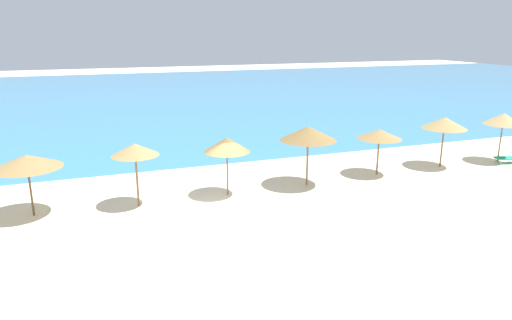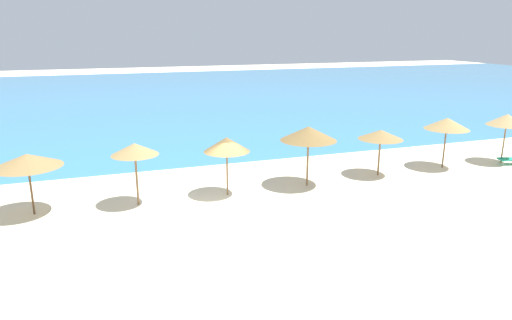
{
  "view_description": "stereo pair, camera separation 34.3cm",
  "coord_description": "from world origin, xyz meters",
  "px_view_note": "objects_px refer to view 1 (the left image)",
  "views": [
    {
      "loc": [
        -5.08,
        -17.64,
        7.21
      ],
      "look_at": [
        1.94,
        1.85,
        1.42
      ],
      "focal_mm": 32.55,
      "sensor_mm": 36.0,
      "label": 1
    },
    {
      "loc": [
        -4.76,
        -17.75,
        7.21
      ],
      "look_at": [
        1.94,
        1.85,
        1.42
      ],
      "focal_mm": 32.55,
      "sensor_mm": 36.0,
      "label": 2
    }
  ],
  "objects_px": {
    "beach_umbrella_6": "(308,133)",
    "beach_umbrella_7": "(379,134)",
    "beach_umbrella_4": "(135,150)",
    "beach_umbrella_9": "(504,119)",
    "beach_umbrella_8": "(445,123)",
    "beach_umbrella_3": "(27,161)",
    "beach_umbrella_5": "(227,145)"
  },
  "relations": [
    {
      "from": "beach_umbrella_5",
      "to": "beach_umbrella_7",
      "type": "distance_m",
      "value": 8.18
    },
    {
      "from": "beach_umbrella_6",
      "to": "beach_umbrella_9",
      "type": "bearing_deg",
      "value": 0.46
    },
    {
      "from": "beach_umbrella_7",
      "to": "beach_umbrella_8",
      "type": "height_order",
      "value": "beach_umbrella_8"
    },
    {
      "from": "beach_umbrella_4",
      "to": "beach_umbrella_7",
      "type": "distance_m",
      "value": 12.12
    },
    {
      "from": "beach_umbrella_8",
      "to": "beach_umbrella_9",
      "type": "height_order",
      "value": "beach_umbrella_9"
    },
    {
      "from": "beach_umbrella_3",
      "to": "beach_umbrella_6",
      "type": "relative_size",
      "value": 0.92
    },
    {
      "from": "beach_umbrella_5",
      "to": "beach_umbrella_9",
      "type": "relative_size",
      "value": 0.97
    },
    {
      "from": "beach_umbrella_8",
      "to": "beach_umbrella_9",
      "type": "distance_m",
      "value": 3.81
    },
    {
      "from": "beach_umbrella_9",
      "to": "beach_umbrella_5",
      "type": "bearing_deg",
      "value": -179.48
    },
    {
      "from": "beach_umbrella_7",
      "to": "beach_umbrella_8",
      "type": "bearing_deg",
      "value": 0.93
    },
    {
      "from": "beach_umbrella_9",
      "to": "beach_umbrella_4",
      "type": "bearing_deg",
      "value": -179.69
    },
    {
      "from": "beach_umbrella_3",
      "to": "beach_umbrella_9",
      "type": "xyz_separation_m",
      "value": [
        24.15,
        -0.19,
        0.2
      ]
    },
    {
      "from": "beach_umbrella_4",
      "to": "beach_umbrella_9",
      "type": "distance_m",
      "value": 20.03
    },
    {
      "from": "beach_umbrella_6",
      "to": "beach_umbrella_8",
      "type": "distance_m",
      "value": 8.31
    },
    {
      "from": "beach_umbrella_7",
      "to": "beach_umbrella_8",
      "type": "relative_size",
      "value": 0.87
    },
    {
      "from": "beach_umbrella_3",
      "to": "beach_umbrella_7",
      "type": "distance_m",
      "value": 16.23
    },
    {
      "from": "beach_umbrella_6",
      "to": "beach_umbrella_7",
      "type": "xyz_separation_m",
      "value": [
        4.18,
        0.33,
        -0.42
      ]
    },
    {
      "from": "beach_umbrella_4",
      "to": "beach_umbrella_7",
      "type": "relative_size",
      "value": 1.14
    },
    {
      "from": "beach_umbrella_5",
      "to": "beach_umbrella_9",
      "type": "distance_m",
      "value": 16.09
    },
    {
      "from": "beach_umbrella_6",
      "to": "beach_umbrella_9",
      "type": "relative_size",
      "value": 1.04
    },
    {
      "from": "beach_umbrella_4",
      "to": "beach_umbrella_5",
      "type": "relative_size",
      "value": 1.01
    },
    {
      "from": "beach_umbrella_3",
      "to": "beach_umbrella_5",
      "type": "relative_size",
      "value": 0.99
    },
    {
      "from": "beach_umbrella_3",
      "to": "beach_umbrella_4",
      "type": "xyz_separation_m",
      "value": [
        4.12,
        -0.3,
        0.19
      ]
    },
    {
      "from": "beach_umbrella_3",
      "to": "beach_umbrella_4",
      "type": "height_order",
      "value": "beach_umbrella_4"
    },
    {
      "from": "beach_umbrella_4",
      "to": "beach_umbrella_9",
      "type": "relative_size",
      "value": 0.98
    },
    {
      "from": "beach_umbrella_4",
      "to": "beach_umbrella_6",
      "type": "height_order",
      "value": "beach_umbrella_6"
    },
    {
      "from": "beach_umbrella_4",
      "to": "beach_umbrella_5",
      "type": "height_order",
      "value": "beach_umbrella_4"
    },
    {
      "from": "beach_umbrella_5",
      "to": "beach_umbrella_8",
      "type": "height_order",
      "value": "beach_umbrella_8"
    },
    {
      "from": "beach_umbrella_8",
      "to": "beach_umbrella_7",
      "type": "bearing_deg",
      "value": -179.07
    },
    {
      "from": "beach_umbrella_7",
      "to": "beach_umbrella_9",
      "type": "relative_size",
      "value": 0.86
    },
    {
      "from": "beach_umbrella_5",
      "to": "beach_umbrella_9",
      "type": "xyz_separation_m",
      "value": [
        16.08,
        0.14,
        0.1
      ]
    },
    {
      "from": "beach_umbrella_4",
      "to": "beach_umbrella_9",
      "type": "height_order",
      "value": "beach_umbrella_9"
    }
  ]
}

